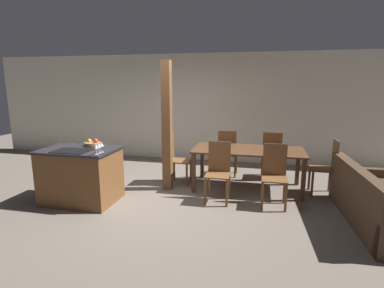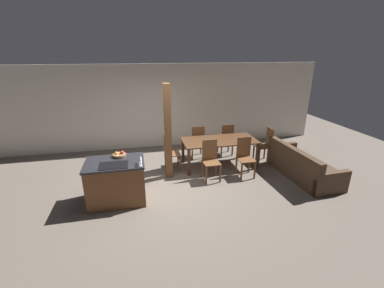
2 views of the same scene
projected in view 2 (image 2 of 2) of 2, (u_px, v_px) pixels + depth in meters
ground_plane at (170, 186)px, 6.19m from camera, size 16.00×16.00×0.00m
wall_back at (157, 107)px, 8.35m from camera, size 11.20×0.08×2.70m
kitchen_island at (116, 181)px, 5.43m from camera, size 1.20×0.86×0.92m
fruit_bowl at (119, 155)px, 5.52m from camera, size 0.28×0.28×0.12m
wine_glass_near at (140, 160)px, 5.01m from camera, size 0.06×0.06×0.16m
wine_glass_middle at (140, 159)px, 5.08m from camera, size 0.06×0.06×0.16m
wine_glass_far at (140, 157)px, 5.16m from camera, size 0.06×0.06×0.16m
dining_table at (219, 143)px, 7.06m from camera, size 2.03×0.97×0.76m
dining_chair_near_left at (211, 159)px, 6.37m from camera, size 0.40×0.40×1.00m
dining_chair_near_right at (245, 156)px, 6.55m from camera, size 0.40×0.40×1.00m
dining_chair_far_left at (197, 141)px, 7.67m from camera, size 0.40×0.40×1.00m
dining_chair_far_right at (226, 139)px, 7.85m from camera, size 0.40×0.40×1.00m
dining_chair_head_end at (169, 152)px, 6.83m from camera, size 0.40×0.40×1.00m
dining_chair_foot_end at (265, 144)px, 7.39m from camera, size 0.40×0.40×1.00m
couch at (302, 166)px, 6.59m from camera, size 0.96×2.10×0.80m
timber_post at (168, 133)px, 6.26m from camera, size 0.16×0.16×2.37m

